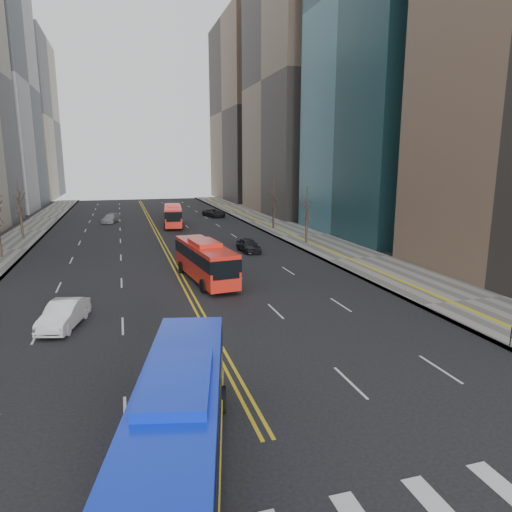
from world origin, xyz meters
TOP-DOWN VIEW (x-y plane):
  - sidewalk_right at (17.50, 45.00)m, footprint 7.00×130.00m
  - sidewalk_left at (-16.50, 45.00)m, footprint 5.00×130.00m
  - centerline at (0.00, 55.00)m, footprint 0.55×100.00m
  - office_towers at (0.12, 68.51)m, footprint 83.00×134.00m
  - street_trees at (-7.18, 34.55)m, footprint 35.20×47.20m
  - blue_bus at (-3.13, 4.00)m, footprint 5.03×11.80m
  - red_bus_near at (1.78, 26.83)m, footprint 3.51×10.34m
  - red_bus_far at (2.83, 58.80)m, footprint 3.37×10.35m
  - car_white at (-7.91, 18.77)m, footprint 2.76×4.87m
  - car_dark_mid at (8.25, 37.20)m, footprint 2.02×4.34m
  - car_silver at (-6.07, 65.64)m, footprint 3.16×4.91m
  - car_dark_far at (10.81, 68.40)m, footprint 3.73×5.43m

SIDE VIEW (x-z plane):
  - centerline at x=0.00m, z-range 0.00..0.01m
  - sidewalk_right at x=17.50m, z-range 0.00..0.15m
  - sidewalk_left at x=-16.50m, z-range 0.00..0.15m
  - car_silver at x=-6.07m, z-range 0.00..1.32m
  - car_dark_far at x=10.81m, z-range 0.00..1.38m
  - car_dark_mid at x=8.25m, z-range 0.00..1.44m
  - car_white at x=-7.91m, z-range 0.00..1.52m
  - blue_bus at x=-3.13m, z-range 0.08..3.46m
  - red_bus_near at x=1.78m, z-range 0.19..3.43m
  - red_bus_far at x=2.83m, z-range 0.19..3.44m
  - street_trees at x=-7.18m, z-range 1.07..8.67m
  - office_towers at x=0.12m, z-range -5.08..52.92m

